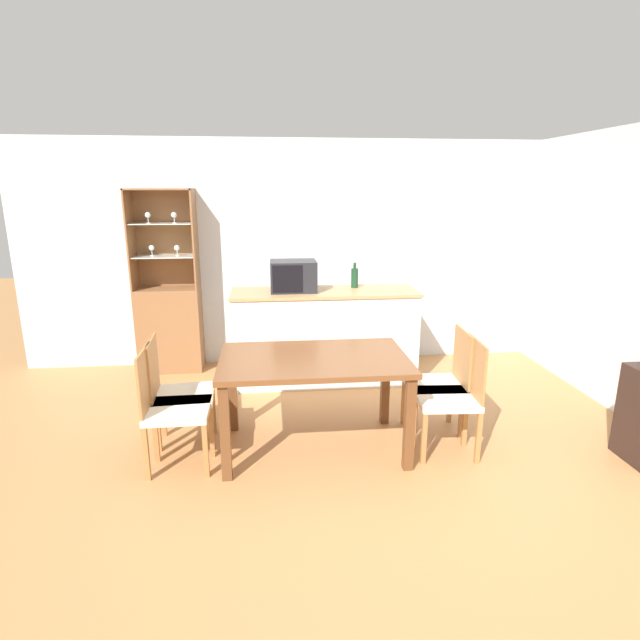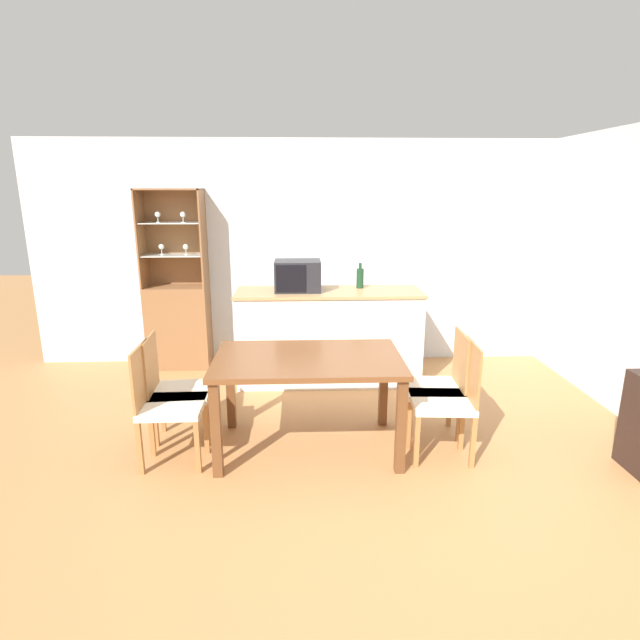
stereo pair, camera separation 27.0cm
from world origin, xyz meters
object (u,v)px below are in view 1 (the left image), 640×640
Objects in this scene: dining_chair_side_right_near at (452,396)px; dining_table at (314,370)px; dining_chair_side_right_far at (441,383)px; wine_bottle at (355,277)px; display_cabinet at (170,317)px; dining_chair_side_left_far at (178,393)px; microwave at (293,276)px; dining_chair_side_left_near at (171,408)px.

dining_table is at bearing 86.66° from dining_chair_side_right_near.
dining_chair_side_right_far is 1.67m from wine_bottle.
display_cabinet is 2.23× the size of dining_chair_side_left_far.
microwave is (-1.14, 1.35, 0.69)m from dining_chair_side_right_far.
microwave is (0.98, 1.61, 0.69)m from dining_chair_side_left_near.
dining_chair_side_right_near is at bearing -40.08° from display_cabinet.
microwave reaches higher than dining_table.
dining_table is at bearing 100.34° from dining_chair_side_right_far.
dining_chair_side_left_near reaches higher than dining_table.
dining_chair_side_right_far is (1.06, 0.13, -0.21)m from dining_table.
microwave is (0.98, 1.35, 0.69)m from dining_chair_side_left_far.
display_cabinet reaches higher than dining_chair_side_right_far.
microwave is (1.37, -0.50, 0.53)m from display_cabinet.
dining_table is at bearing 79.25° from dining_chair_side_left_far.
dining_chair_side_right_far is at bearing 86.23° from dining_chair_side_left_far.
wine_bottle is (1.64, 1.46, 0.64)m from dining_chair_side_left_far.
dining_chair_side_right_far reaches higher than dining_table.
dining_chair_side_right_far is at bearing -49.72° from microwave.
wine_bottle is at bearing 21.49° from dining_chair_side_right_far.
display_cabinet is 3.29m from dining_chair_side_right_near.
wine_bottle is (0.66, 0.12, -0.05)m from microwave.
dining_chair_side_right_near reaches higher than dining_table.
dining_chair_side_right_near is 1.00× the size of dining_chair_side_right_far.
dining_table is (1.45, -1.98, 0.04)m from display_cabinet.
dining_chair_side_left_near is at bearing -79.54° from display_cabinet.
wine_bottle is (2.03, -0.38, 0.48)m from display_cabinet.
dining_chair_side_left_near is 3.37× the size of wine_bottle.
dining_chair_side_right_far is (2.51, -1.85, -0.16)m from display_cabinet.
dining_chair_side_right_near is at bearing -74.50° from wine_bottle.
dining_chair_side_left_far is at bearing 173.03° from dining_table.
dining_chair_side_left_near is (-2.12, 0.00, 0.00)m from dining_chair_side_right_near.
dining_chair_side_right_far is 3.37× the size of wine_bottle.
microwave reaches higher than dining_chair_side_left_far.
dining_chair_side_left_far and dining_chair_side_right_far have the same top height.
dining_chair_side_right_near is at bearing -54.73° from microwave.
wine_bottle is at bearing 135.87° from dining_chair_side_left_near.
wine_bottle reaches higher than dining_chair_side_left_far.
microwave reaches higher than dining_chair_side_right_near.
dining_chair_side_left_far is (-2.12, 0.27, 0.00)m from dining_chair_side_right_near.
dining_chair_side_left_far is 1.80m from microwave.
display_cabinet is at bearing 169.29° from wine_bottle.
display_cabinet is at bearing 159.90° from microwave.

